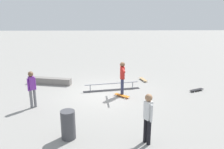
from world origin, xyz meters
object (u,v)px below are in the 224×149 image
trash_bin (68,125)px  skate_ledge (50,81)px  bystander_white_shirt (148,116)px  skateboard_main (122,95)px  loose_skateboard_natural (143,79)px  skater_main (122,76)px  loose_skateboard_black (197,90)px  grind_rail (112,87)px  bystander_purple_shirt (32,87)px

trash_bin → skate_ledge: bearing=-71.5°
bystander_white_shirt → skateboard_main: bearing=155.3°
bystander_white_shirt → skate_ledge: bearing=-176.2°
bystander_white_shirt → loose_skateboard_natural: bystander_white_shirt is taller
skater_main → loose_skateboard_black: (-3.91, -0.51, -0.91)m
skater_main → skateboard_main: 0.93m
skateboard_main → loose_skateboard_black: size_ratio=0.92×
grind_rail → skater_main: 1.22m
skate_ledge → skater_main: 4.42m
bystander_white_shirt → trash_bin: bystander_white_shirt is taller
grind_rail → skate_ledge: (3.45, -1.06, 0.01)m
skater_main → skate_ledge: bearing=-119.6°
loose_skateboard_black → trash_bin: size_ratio=0.82×
skate_ledge → bystander_purple_shirt: (0.01, 3.16, 0.74)m
loose_skateboard_natural → trash_bin: 7.11m
skate_ledge → loose_skateboard_black: (-7.85, 1.32, -0.11)m
grind_rail → bystander_white_shirt: bearing=90.7°
bystander_purple_shirt → skate_ledge: bearing=54.9°
skate_ledge → loose_skateboard_black: 7.96m
bystander_purple_shirt → bystander_white_shirt: size_ratio=0.96×
trash_bin → bystander_purple_shirt: bearing=-53.0°
skate_ledge → trash_bin: size_ratio=2.45×
loose_skateboard_black → bystander_purple_shirt: bearing=168.7°
skate_ledge → loose_skateboard_black: size_ratio=2.98×
grind_rail → skater_main: (-0.49, 0.76, 0.81)m
skateboard_main → grind_rail: bearing=-25.2°
bystander_purple_shirt → bystander_white_shirt: bearing=-67.9°
loose_skateboard_natural → loose_skateboard_black: bearing=-142.8°
skate_ledge → trash_bin: trash_bin is taller
grind_rail → trash_bin: trash_bin is taller
bystander_white_shirt → loose_skateboard_natural: size_ratio=2.06×
bystander_white_shirt → trash_bin: 2.64m
skate_ledge → bystander_purple_shirt: bearing=89.9°
bystander_white_shirt → grind_rail: bearing=158.9°
bystander_purple_shirt → loose_skateboard_black: bystander_purple_shirt is taller
skateboard_main → loose_skateboard_black: same height
grind_rail → loose_skateboard_black: bearing=165.8°
skater_main → trash_bin: (2.04, 3.87, -0.49)m
skate_ledge → bystander_purple_shirt: bystander_purple_shirt is taller
grind_rail → bystander_white_shirt: (-1.03, 4.99, 0.79)m
skateboard_main → trash_bin: trash_bin is taller
bystander_purple_shirt → loose_skateboard_natural: size_ratio=1.98×
skate_ledge → skateboard_main: bearing=152.6°
skate_ledge → skateboard_main: skate_ledge is taller
skater_main → trash_bin: skater_main is taller
loose_skateboard_natural → trash_bin: (3.43, 6.21, 0.42)m
bystander_purple_shirt → grind_rail: bearing=-3.8°
bystander_purple_shirt → loose_skateboard_black: size_ratio=2.01×
trash_bin → skateboard_main: bearing=-118.7°
skateboard_main → bystander_purple_shirt: bystander_purple_shirt is taller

